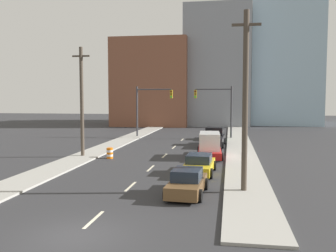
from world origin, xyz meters
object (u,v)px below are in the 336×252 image
(traffic_signal_right, at_px, (221,104))
(utility_pole_right_near, at_px, (245,101))
(utility_pole_left_mid, at_px, (82,101))
(sedan_green, at_px, (214,134))
(sedan_brown, at_px, (187,183))
(box_truck_red, at_px, (210,146))
(sedan_yellow, at_px, (199,165))
(traffic_signal_left, at_px, (147,104))
(pickup_truck_black, at_px, (214,138))
(traffic_barrel, at_px, (110,153))

(traffic_signal_right, bearing_deg, utility_pole_right_near, -85.85)
(utility_pole_left_mid, bearing_deg, sedan_green, 55.27)
(sedan_brown, bearing_deg, box_truck_red, 90.68)
(box_truck_red, bearing_deg, sedan_yellow, -96.03)
(traffic_signal_left, bearing_deg, utility_pole_right_near, -66.84)
(box_truck_red, relative_size, pickup_truck_black, 1.01)
(utility_pole_left_mid, bearing_deg, box_truck_red, 7.86)
(traffic_signal_right, bearing_deg, sedan_yellow, -92.34)
(utility_pole_right_near, distance_m, traffic_barrel, 15.74)
(traffic_barrel, height_order, sedan_yellow, sedan_yellow)
(utility_pole_left_mid, height_order, box_truck_red, utility_pole_left_mid)
(traffic_signal_left, height_order, sedan_yellow, traffic_signal_left)
(traffic_signal_right, bearing_deg, utility_pole_left_mid, -124.76)
(traffic_signal_left, distance_m, sedan_green, 9.79)
(box_truck_red, bearing_deg, traffic_signal_left, 117.29)
(sedan_brown, distance_m, pickup_truck_black, 21.20)
(pickup_truck_black, bearing_deg, utility_pole_left_mid, -136.86)
(utility_pole_left_mid, bearing_deg, traffic_barrel, -8.98)
(box_truck_red, distance_m, pickup_truck_black, 8.18)
(traffic_signal_right, distance_m, pickup_truck_black, 8.26)
(utility_pole_right_near, distance_m, pickup_truck_black, 20.77)
(box_truck_red, bearing_deg, sedan_brown, -95.66)
(sedan_brown, bearing_deg, utility_pole_right_near, 21.54)
(utility_pole_right_near, distance_m, sedan_brown, 5.62)
(traffic_signal_left, relative_size, sedan_yellow, 1.42)
(traffic_barrel, xyz_separation_m, box_truck_red, (8.63, 1.99, 0.59))
(traffic_signal_left, relative_size, sedan_brown, 1.54)
(traffic_barrel, relative_size, sedan_yellow, 0.20)
(box_truck_red, bearing_deg, utility_pole_right_near, -81.08)
(sedan_brown, xyz_separation_m, sedan_yellow, (0.19, 5.77, -0.02))
(utility_pole_left_mid, distance_m, sedan_green, 19.93)
(utility_pole_right_near, height_order, sedan_green, utility_pole_right_near)
(traffic_signal_right, relative_size, box_truck_red, 1.11)
(utility_pole_left_mid, xyz_separation_m, box_truck_red, (11.31, 1.56, -3.97))
(traffic_signal_left, relative_size, box_truck_red, 1.11)
(traffic_signal_right, height_order, traffic_barrel, traffic_signal_right)
(utility_pole_right_near, relative_size, box_truck_red, 1.66)
(traffic_signal_left, xyz_separation_m, traffic_barrel, (0.57, -17.57, -3.95))
(sedan_brown, bearing_deg, traffic_barrel, 129.33)
(traffic_signal_right, relative_size, utility_pole_left_mid, 0.69)
(traffic_signal_left, xyz_separation_m, sedan_yellow, (8.85, -22.82, -3.78))
(traffic_barrel, distance_m, box_truck_red, 8.88)
(pickup_truck_black, bearing_deg, sedan_brown, -89.05)
(pickup_truck_black, bearing_deg, traffic_signal_right, 88.36)
(traffic_signal_right, height_order, utility_pole_right_near, utility_pole_right_near)
(utility_pole_left_mid, xyz_separation_m, sedan_green, (11.08, 15.98, -4.37))
(traffic_signal_right, bearing_deg, box_truck_red, -92.15)
(traffic_barrel, height_order, pickup_truck_black, pickup_truck_black)
(sedan_yellow, bearing_deg, traffic_signal_right, 89.96)
(traffic_signal_left, relative_size, utility_pole_left_mid, 0.69)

